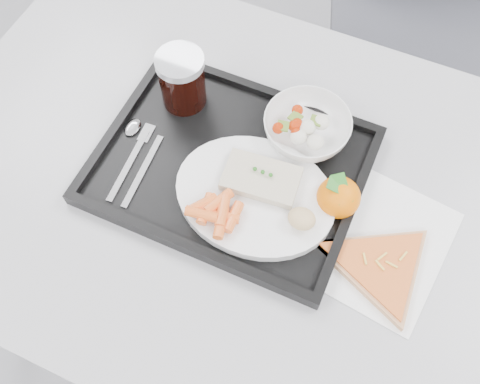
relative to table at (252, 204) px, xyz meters
The scene contains 13 objects.
table is the anchor object (origin of this frame).
tray 0.09m from the table, 161.26° to the left, with size 0.45×0.35×0.03m.
dinner_plate 0.10m from the table, 60.89° to the right, with size 0.27×0.27×0.02m.
fish_fillet 0.11m from the table, ahead, with size 0.13×0.09×0.02m.
bread_roll 0.16m from the table, 24.29° to the right, with size 0.05×0.05×0.03m.
salad_bowl 0.17m from the table, 69.30° to the left, with size 0.15×0.15×0.05m.
cola_glass 0.26m from the table, 149.16° to the left, with size 0.08×0.08×0.11m.
cutlery 0.23m from the table, behind, with size 0.09×0.17×0.01m.
napkin 0.22m from the table, ahead, with size 0.28×0.27×0.00m.
tangerine 0.18m from the table, ahead, with size 0.09×0.09×0.07m.
pizza_slice 0.26m from the table, 13.01° to the right, with size 0.24×0.24×0.02m.
carrot_pile 0.15m from the table, 105.86° to the right, with size 0.09×0.09×0.03m.
salad_contents 0.17m from the table, 68.09° to the left, with size 0.09×0.07×0.02m.
Camera 1 is at (0.16, -0.11, 1.55)m, focal length 40.00 mm.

